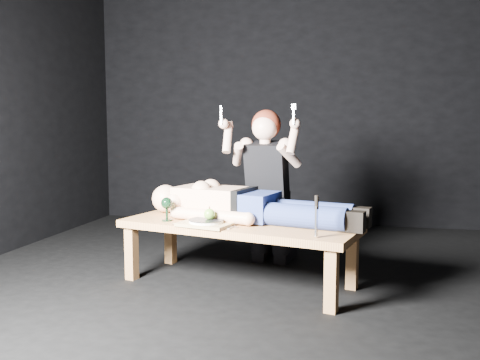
# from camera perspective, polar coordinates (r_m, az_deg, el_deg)

# --- Properties ---
(ground) EXTENTS (5.00, 5.00, 0.00)m
(ground) POSITION_cam_1_polar(r_m,az_deg,el_deg) (3.64, 3.66, -12.10)
(ground) COLOR black
(ground) RESTS_ON ground
(back_wall) EXTENTS (5.00, 0.00, 5.00)m
(back_wall) POSITION_cam_1_polar(r_m,az_deg,el_deg) (5.95, 7.46, 9.51)
(back_wall) COLOR black
(back_wall) RESTS_ON ground
(table) EXTENTS (1.79, 1.03, 0.45)m
(table) POSITION_cam_1_polar(r_m,az_deg,el_deg) (3.68, -0.17, -8.24)
(table) COLOR #B38043
(table) RESTS_ON ground
(lying_man) EXTENTS (1.87, 0.97, 0.28)m
(lying_man) POSITION_cam_1_polar(r_m,az_deg,el_deg) (3.68, 1.38, -2.44)
(lying_man) COLOR #F5C097
(lying_man) RESTS_ON table
(kneeling_woman) EXTENTS (0.80, 0.87, 1.30)m
(kneeling_woman) POSITION_cam_1_polar(r_m,az_deg,el_deg) (4.14, 3.35, -0.65)
(kneeling_woman) COLOR black
(kneeling_woman) RESTS_ON ground
(serving_tray) EXTENTS (0.41, 0.34, 0.02)m
(serving_tray) POSITION_cam_1_polar(r_m,az_deg,el_deg) (3.53, -3.82, -4.95)
(serving_tray) COLOR tan
(serving_tray) RESTS_ON table
(plate) EXTENTS (0.29, 0.29, 0.02)m
(plate) POSITION_cam_1_polar(r_m,az_deg,el_deg) (3.52, -3.82, -4.63)
(plate) COLOR white
(plate) RESTS_ON serving_tray
(apple) EXTENTS (0.08, 0.08, 0.08)m
(apple) POSITION_cam_1_polar(r_m,az_deg,el_deg) (3.52, -3.45, -3.85)
(apple) COLOR #5A9426
(apple) RESTS_ON plate
(goblet) EXTENTS (0.10, 0.10, 0.17)m
(goblet) POSITION_cam_1_polar(r_m,az_deg,el_deg) (3.71, -8.23, -3.26)
(goblet) COLOR black
(goblet) RESTS_ON table
(fork_flat) EXTENTS (0.10, 0.17, 0.01)m
(fork_flat) POSITION_cam_1_polar(r_m,az_deg,el_deg) (3.64, -6.49, -4.76)
(fork_flat) COLOR #B2B2B7
(fork_flat) RESTS_ON table
(knife_flat) EXTENTS (0.04, 0.18, 0.01)m
(knife_flat) POSITION_cam_1_polar(r_m,az_deg,el_deg) (3.47, -0.82, -5.25)
(knife_flat) COLOR #B2B2B7
(knife_flat) RESTS_ON table
(spoon_flat) EXTENTS (0.14, 0.14, 0.01)m
(spoon_flat) POSITION_cam_1_polar(r_m,az_deg,el_deg) (3.51, -1.04, -5.13)
(spoon_flat) COLOR #B2B2B7
(spoon_flat) RESTS_ON table
(carving_knife) EXTENTS (0.04, 0.04, 0.26)m
(carving_knife) POSITION_cam_1_polar(r_m,az_deg,el_deg) (3.15, 8.59, -4.09)
(carving_knife) COLOR #B2B2B7
(carving_knife) RESTS_ON table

